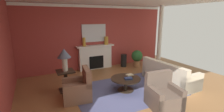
% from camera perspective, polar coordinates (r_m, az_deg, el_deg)
% --- Properties ---
extents(ground_plane, '(8.93, 8.93, 0.00)m').
position_cam_1_polar(ground_plane, '(5.69, 5.37, -11.94)').
color(ground_plane, olive).
extents(wall_fireplace, '(7.47, 0.12, 3.00)m').
position_cam_1_polar(wall_fireplace, '(7.90, -5.97, 6.54)').
color(wall_fireplace, '#9E3833').
rests_on(wall_fireplace, ground_plane).
extents(crown_moulding, '(7.47, 0.08, 0.12)m').
position_cam_1_polar(crown_moulding, '(7.79, -6.01, 16.93)').
color(crown_moulding, white).
extents(area_rug, '(3.42, 2.47, 0.01)m').
position_cam_1_polar(area_rug, '(5.68, 4.74, -11.89)').
color(area_rug, '#4C517A').
rests_on(area_rug, ground_plane).
extents(fireplace, '(1.80, 0.35, 1.15)m').
position_cam_1_polar(fireplace, '(7.85, -5.81, -0.58)').
color(fireplace, white).
rests_on(fireplace, ground_plane).
extents(mantel_mirror, '(1.18, 0.04, 0.82)m').
position_cam_1_polar(mantel_mirror, '(7.77, -6.33, 7.99)').
color(mantel_mirror, silver).
extents(sofa, '(0.97, 2.13, 0.85)m').
position_cam_1_polar(sofa, '(6.52, 19.19, -6.47)').
color(sofa, beige).
rests_on(sofa, ground_plane).
extents(armchair_near_window, '(0.90, 0.90, 0.95)m').
position_cam_1_polar(armchair_near_window, '(5.11, -11.80, -11.44)').
color(armchair_near_window, brown).
rests_on(armchair_near_window, ground_plane).
extents(armchair_facing_fireplace, '(0.93, 0.93, 0.95)m').
position_cam_1_polar(armchair_facing_fireplace, '(4.84, 17.43, -13.29)').
color(armchair_facing_fireplace, brown).
rests_on(armchair_facing_fireplace, ground_plane).
extents(coffee_table, '(1.00, 1.00, 0.45)m').
position_cam_1_polar(coffee_table, '(5.55, 4.81, -8.81)').
color(coffee_table, '#2D2319').
rests_on(coffee_table, ground_plane).
extents(side_table, '(0.56, 0.56, 0.70)m').
position_cam_1_polar(side_table, '(5.74, -15.89, -7.84)').
color(side_table, '#2D2319').
rests_on(side_table, ground_plane).
extents(table_lamp, '(0.44, 0.44, 0.75)m').
position_cam_1_polar(table_lamp, '(5.51, -16.43, 0.20)').
color(table_lamp, beige).
rests_on(table_lamp, side_table).
extents(vase_mantel_left, '(0.14, 0.14, 0.39)m').
position_cam_1_polar(vase_mantel_left, '(7.48, -9.77, 4.85)').
color(vase_mantel_left, '#B7892D').
rests_on(vase_mantel_left, fireplace).
extents(vase_tall_corner, '(0.30, 0.30, 0.63)m').
position_cam_1_polar(vase_tall_corner, '(8.23, 4.10, -1.56)').
color(vase_tall_corner, black).
rests_on(vase_tall_corner, ground_plane).
extents(vase_mantel_right, '(0.19, 0.19, 0.38)m').
position_cam_1_polar(vase_mantel_right, '(7.86, -2.05, 5.41)').
color(vase_mantel_right, '#B7892D').
rests_on(vase_mantel_right, fireplace).
extents(book_red_cover, '(0.28, 0.23, 0.06)m').
position_cam_1_polar(book_red_cover, '(5.41, 5.75, -7.83)').
color(book_red_cover, navy).
rests_on(book_red_cover, coffee_table).
extents(book_art_folio, '(0.23, 0.18, 0.04)m').
position_cam_1_polar(book_art_folio, '(5.58, 6.21, -6.61)').
color(book_art_folio, tan).
rests_on(book_art_folio, coffee_table).
extents(potted_plant, '(0.56, 0.56, 0.83)m').
position_cam_1_polar(potted_plant, '(8.27, 8.73, -0.34)').
color(potted_plant, '#A8754C').
rests_on(potted_plant, ground_plane).
extents(column_white, '(0.20, 0.20, 3.00)m').
position_cam_1_polar(column_white, '(8.50, 16.42, 6.55)').
color(column_white, white).
rests_on(column_white, ground_plane).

